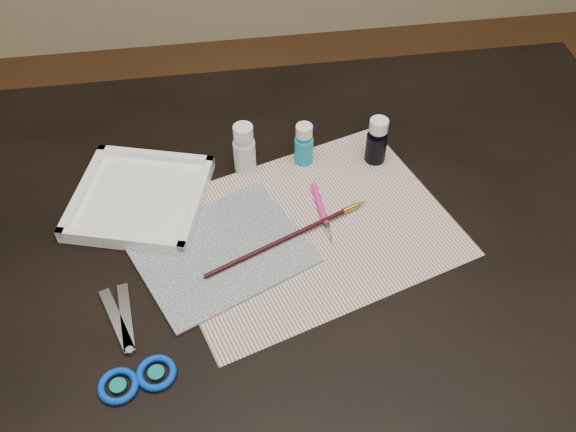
{
  "coord_description": "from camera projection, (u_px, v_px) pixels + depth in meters",
  "views": [
    {
      "loc": [
        -0.09,
        -0.63,
        1.5
      ],
      "look_at": [
        0.0,
        0.0,
        0.8
      ],
      "focal_mm": 40.0,
      "sensor_mm": 36.0,
      "label": 1
    }
  ],
  "objects": [
    {
      "name": "table",
      "position": [
        288.0,
        361.0,
        1.26
      ],
      "size": [
        1.3,
        0.9,
        0.75
      ],
      "primitive_type": "cube",
      "color": "black",
      "rests_on": "ground"
    },
    {
      "name": "paper",
      "position": [
        308.0,
        229.0,
        0.99
      ],
      "size": [
        0.51,
        0.44,
        0.0
      ],
      "primitive_type": "cube",
      "rotation": [
        0.0,
        0.0,
        0.31
      ],
      "color": "silver",
      "rests_on": "table"
    },
    {
      "name": "canvas",
      "position": [
        221.0,
        251.0,
        0.96
      ],
      "size": [
        0.3,
        0.27,
        0.0
      ],
      "primitive_type": "cube",
      "rotation": [
        0.0,
        0.0,
        0.42
      ],
      "color": "#0F1D34",
      "rests_on": "paper"
    },
    {
      "name": "paint_bottle_white",
      "position": [
        244.0,
        148.0,
        1.05
      ],
      "size": [
        0.05,
        0.05,
        0.09
      ],
      "primitive_type": "cylinder",
      "rotation": [
        0.0,
        0.0,
        0.33
      ],
      "color": "silver",
      "rests_on": "table"
    },
    {
      "name": "paint_bottle_cyan",
      "position": [
        304.0,
        144.0,
        1.07
      ],
      "size": [
        0.04,
        0.04,
        0.08
      ],
      "primitive_type": "cylinder",
      "rotation": [
        0.0,
        0.0,
        0.11
      ],
      "color": "#1794B6",
      "rests_on": "table"
    },
    {
      "name": "paint_bottle_navy",
      "position": [
        377.0,
        141.0,
        1.07
      ],
      "size": [
        0.04,
        0.04,
        0.09
      ],
      "primitive_type": "cylinder",
      "rotation": [
        0.0,
        0.0,
        0.27
      ],
      "color": "black",
      "rests_on": "table"
    },
    {
      "name": "paintbrush",
      "position": [
        290.0,
        236.0,
        0.97
      ],
      "size": [
        0.27,
        0.12,
        0.01
      ],
      "primitive_type": null,
      "rotation": [
        0.0,
        0.0,
        0.41
      ],
      "color": "black",
      "rests_on": "canvas"
    },
    {
      "name": "craft_knife",
      "position": [
        323.0,
        213.0,
        1.01
      ],
      "size": [
        0.02,
        0.13,
        0.01
      ],
      "primitive_type": null,
      "rotation": [
        0.0,
        0.0,
        -1.52
      ],
      "color": "#F71C91",
      "rests_on": "paper"
    },
    {
      "name": "scissors",
      "position": [
        121.0,
        341.0,
        0.85
      ],
      "size": [
        0.17,
        0.23,
        0.01
      ],
      "primitive_type": null,
      "rotation": [
        0.0,
        0.0,
        1.93
      ],
      "color": "silver",
      "rests_on": "table"
    },
    {
      "name": "palette_tray",
      "position": [
        140.0,
        197.0,
        1.02
      ],
      "size": [
        0.25,
        0.25,
        0.02
      ],
      "primitive_type": "cube",
      "rotation": [
        0.0,
        0.0,
        -0.29
      ],
      "color": "white",
      "rests_on": "table"
    }
  ]
}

